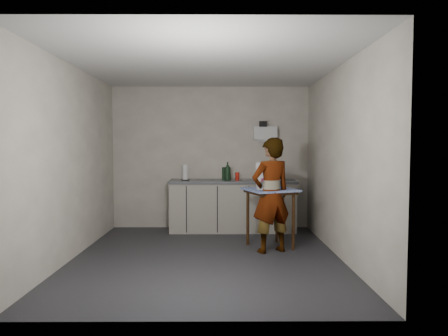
{
  "coord_description": "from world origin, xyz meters",
  "views": [
    {
      "loc": [
        0.21,
        -5.36,
        1.51
      ],
      "look_at": [
        0.24,
        0.45,
        1.19
      ],
      "focal_mm": 32.0,
      "sensor_mm": 36.0,
      "label": 1
    }
  ],
  "objects_px": {
    "side_table": "(270,196)",
    "paper_towel": "(185,173)",
    "standing_man": "(271,195)",
    "soap_bottle": "(228,171)",
    "kitchen_counter": "(233,207)",
    "soda_can": "(237,176)",
    "dark_bottle": "(224,173)",
    "bakery_box": "(266,183)",
    "dish_rack": "(271,177)"
  },
  "relations": [
    {
      "from": "kitchen_counter",
      "to": "soda_can",
      "type": "relative_size",
      "value": 16.18
    },
    {
      "from": "standing_man",
      "to": "soap_bottle",
      "type": "relative_size",
      "value": 5.02
    },
    {
      "from": "dish_rack",
      "to": "side_table",
      "type": "bearing_deg",
      "value": -97.42
    },
    {
      "from": "dark_bottle",
      "to": "kitchen_counter",
      "type": "bearing_deg",
      "value": -21.07
    },
    {
      "from": "bakery_box",
      "to": "soda_can",
      "type": "bearing_deg",
      "value": 108.31
    },
    {
      "from": "soap_bottle",
      "to": "bakery_box",
      "type": "bearing_deg",
      "value": -63.41
    },
    {
      "from": "soap_bottle",
      "to": "paper_towel",
      "type": "height_order",
      "value": "soap_bottle"
    },
    {
      "from": "paper_towel",
      "to": "bakery_box",
      "type": "relative_size",
      "value": 0.72
    },
    {
      "from": "bakery_box",
      "to": "soap_bottle",
      "type": "bearing_deg",
      "value": 116.94
    },
    {
      "from": "soda_can",
      "to": "paper_towel",
      "type": "bearing_deg",
      "value": -178.97
    },
    {
      "from": "side_table",
      "to": "paper_towel",
      "type": "distance_m",
      "value": 1.79
    },
    {
      "from": "dark_bottle",
      "to": "paper_towel",
      "type": "relative_size",
      "value": 0.83
    },
    {
      "from": "side_table",
      "to": "soap_bottle",
      "type": "bearing_deg",
      "value": 99.44
    },
    {
      "from": "kitchen_counter",
      "to": "paper_towel",
      "type": "distance_m",
      "value": 1.04
    },
    {
      "from": "standing_man",
      "to": "soda_can",
      "type": "relative_size",
      "value": 11.8
    },
    {
      "from": "kitchen_counter",
      "to": "side_table",
      "type": "relative_size",
      "value": 2.54
    },
    {
      "from": "side_table",
      "to": "soda_can",
      "type": "distance_m",
      "value": 1.24
    },
    {
      "from": "soap_bottle",
      "to": "dish_rack",
      "type": "bearing_deg",
      "value": 3.4
    },
    {
      "from": "side_table",
      "to": "soda_can",
      "type": "height_order",
      "value": "soda_can"
    },
    {
      "from": "side_table",
      "to": "kitchen_counter",
      "type": "bearing_deg",
      "value": 93.64
    },
    {
      "from": "kitchen_counter",
      "to": "soda_can",
      "type": "height_order",
      "value": "soda_can"
    },
    {
      "from": "standing_man",
      "to": "soda_can",
      "type": "xyz_separation_m",
      "value": [
        -0.43,
        1.4,
        0.16
      ]
    },
    {
      "from": "dark_bottle",
      "to": "dish_rack",
      "type": "relative_size",
      "value": 0.59
    },
    {
      "from": "soda_can",
      "to": "side_table",
      "type": "bearing_deg",
      "value": -68.64
    },
    {
      "from": "dish_rack",
      "to": "paper_towel",
      "type": "bearing_deg",
      "value": 179.84
    },
    {
      "from": "dish_rack",
      "to": "bakery_box",
      "type": "distance_m",
      "value": 1.16
    },
    {
      "from": "paper_towel",
      "to": "soap_bottle",
      "type": "bearing_deg",
      "value": -3.81
    },
    {
      "from": "dark_bottle",
      "to": "standing_man",
      "type": "bearing_deg",
      "value": -66.15
    },
    {
      "from": "standing_man",
      "to": "soap_bottle",
      "type": "height_order",
      "value": "standing_man"
    },
    {
      "from": "soap_bottle",
      "to": "paper_towel",
      "type": "distance_m",
      "value": 0.75
    },
    {
      "from": "soda_can",
      "to": "dish_rack",
      "type": "distance_m",
      "value": 0.59
    },
    {
      "from": "paper_towel",
      "to": "soda_can",
      "type": "bearing_deg",
      "value": 1.03
    },
    {
      "from": "paper_towel",
      "to": "bakery_box",
      "type": "bearing_deg",
      "value": -41.46
    },
    {
      "from": "kitchen_counter",
      "to": "soap_bottle",
      "type": "bearing_deg",
      "value": -132.19
    },
    {
      "from": "paper_towel",
      "to": "side_table",
      "type": "bearing_deg",
      "value": -39.51
    },
    {
      "from": "kitchen_counter",
      "to": "soda_can",
      "type": "bearing_deg",
      "value": -23.94
    },
    {
      "from": "soap_bottle",
      "to": "soda_can",
      "type": "relative_size",
      "value": 2.35
    },
    {
      "from": "standing_man",
      "to": "soda_can",
      "type": "distance_m",
      "value": 1.48
    },
    {
      "from": "standing_man",
      "to": "soda_can",
      "type": "height_order",
      "value": "standing_man"
    },
    {
      "from": "soda_can",
      "to": "dark_bottle",
      "type": "bearing_deg",
      "value": 157.96
    },
    {
      "from": "kitchen_counter",
      "to": "paper_towel",
      "type": "relative_size",
      "value": 8.2
    },
    {
      "from": "soda_can",
      "to": "kitchen_counter",
      "type": "bearing_deg",
      "value": 156.06
    },
    {
      "from": "standing_man",
      "to": "paper_towel",
      "type": "bearing_deg",
      "value": -69.72
    },
    {
      "from": "kitchen_counter",
      "to": "bakery_box",
      "type": "relative_size",
      "value": 5.87
    },
    {
      "from": "kitchen_counter",
      "to": "dish_rack",
      "type": "relative_size",
      "value": 5.86
    },
    {
      "from": "kitchen_counter",
      "to": "soda_can",
      "type": "distance_m",
      "value": 0.56
    },
    {
      "from": "kitchen_counter",
      "to": "side_table",
      "type": "height_order",
      "value": "kitchen_counter"
    },
    {
      "from": "dark_bottle",
      "to": "bakery_box",
      "type": "bearing_deg",
      "value": -63.98
    },
    {
      "from": "paper_towel",
      "to": "dish_rack",
      "type": "bearing_deg",
      "value": -0.16
    },
    {
      "from": "standing_man",
      "to": "soap_bottle",
      "type": "bearing_deg",
      "value": -89.73
    }
  ]
}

